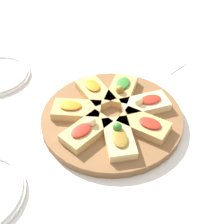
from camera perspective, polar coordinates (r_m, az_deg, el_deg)
The scene contains 10 objects.
ground_plane at distance 0.90m, azimuth 0.00°, elevation -1.62°, with size 3.00×3.00×0.00m, color silver.
serving_board at distance 0.89m, azimuth 0.00°, elevation -1.09°, with size 0.40×0.40×0.02m, color brown.
focaccia_slice_0 at distance 0.95m, azimuth 1.74°, elevation 4.06°, with size 0.15×0.14×0.04m.
focaccia_slice_1 at distance 0.94m, azimuth -3.13°, elevation 3.68°, with size 0.14×0.09×0.03m.
focaccia_slice_2 at distance 0.89m, azimuth -6.54°, elevation 0.42°, with size 0.13×0.15×0.03m.
focaccia_slice_3 at distance 0.82m, azimuth -4.71°, elevation -3.38°, with size 0.12×0.15×0.04m.
focaccia_slice_4 at distance 0.80m, azimuth 1.26°, elevation -4.66°, with size 0.15×0.10×0.04m.
focaccia_slice_5 at distance 0.84m, azimuth 5.94°, elevation -2.34°, with size 0.15×0.14×0.03m.
focaccia_slice_6 at distance 0.90m, azimuth 6.05°, elevation 1.46°, with size 0.08×0.14×0.04m.
napkin_stack at distance 1.14m, azimuth 9.87°, elevation 9.00°, with size 0.11×0.09×0.01m, color white.
Camera 1 is at (-0.59, 0.25, 0.63)m, focal length 50.00 mm.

